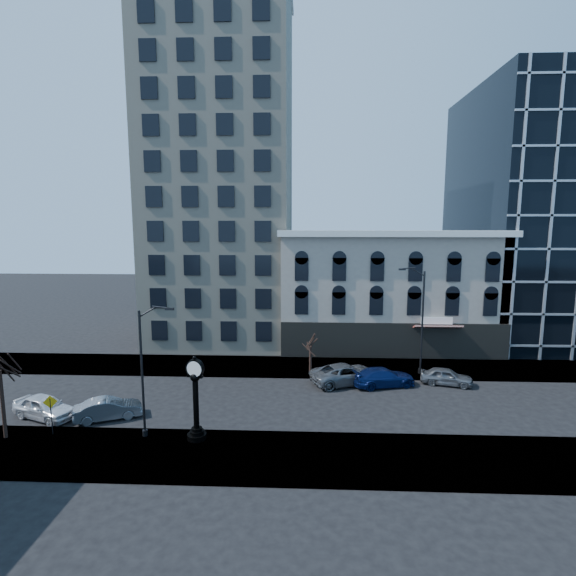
{
  "coord_description": "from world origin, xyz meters",
  "views": [
    {
      "loc": [
        3.58,
        -31.87,
        13.35
      ],
      "look_at": [
        2.0,
        4.0,
        8.0
      ],
      "focal_mm": 28.0,
      "sensor_mm": 36.0,
      "label": 1
    }
  ],
  "objects_px": {
    "street_lamp_near": "(150,337)",
    "car_near_b": "(108,409)",
    "street_clock": "(196,402)",
    "warning_sign": "(51,408)",
    "car_near_a": "(45,407)"
  },
  "relations": [
    {
      "from": "car_near_b",
      "to": "warning_sign",
      "type": "bearing_deg",
      "value": 112.58
    },
    {
      "from": "car_near_a",
      "to": "car_near_b",
      "type": "xyz_separation_m",
      "value": [
        4.4,
        0.06,
        -0.08
      ]
    },
    {
      "from": "street_clock",
      "to": "warning_sign",
      "type": "xyz_separation_m",
      "value": [
        -9.2,
        0.19,
        -0.63
      ]
    },
    {
      "from": "street_lamp_near",
      "to": "car_near_a",
      "type": "distance_m",
      "value": 10.49
    },
    {
      "from": "warning_sign",
      "to": "car_near_b",
      "type": "bearing_deg",
      "value": 24.18
    },
    {
      "from": "street_clock",
      "to": "car_near_b",
      "type": "xyz_separation_m",
      "value": [
        -6.77,
        2.76,
        -1.78
      ]
    },
    {
      "from": "warning_sign",
      "to": "car_near_a",
      "type": "bearing_deg",
      "value": 105.77
    },
    {
      "from": "street_clock",
      "to": "street_lamp_near",
      "type": "distance_m",
      "value": 4.81
    },
    {
      "from": "car_near_a",
      "to": "warning_sign",
      "type": "bearing_deg",
      "value": -120.58
    },
    {
      "from": "street_clock",
      "to": "warning_sign",
      "type": "bearing_deg",
      "value": -167.72
    },
    {
      "from": "street_lamp_near",
      "to": "car_near_b",
      "type": "height_order",
      "value": "street_lamp_near"
    },
    {
      "from": "warning_sign",
      "to": "car_near_b",
      "type": "distance_m",
      "value": 3.71
    },
    {
      "from": "street_lamp_near",
      "to": "street_clock",
      "type": "bearing_deg",
      "value": -0.58
    },
    {
      "from": "street_clock",
      "to": "street_lamp_near",
      "type": "height_order",
      "value": "street_lamp_near"
    },
    {
      "from": "street_lamp_near",
      "to": "warning_sign",
      "type": "bearing_deg",
      "value": -176.2
    }
  ]
}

